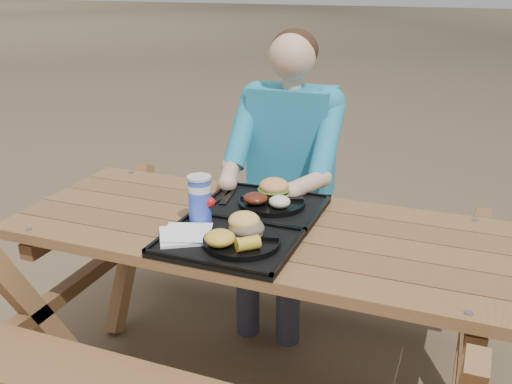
% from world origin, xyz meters
% --- Properties ---
extents(picnic_table, '(1.80, 1.49, 0.75)m').
position_xyz_m(picnic_table, '(0.00, 0.00, 0.38)').
color(picnic_table, '#999999').
rests_on(picnic_table, ground).
extents(tray_near, '(0.45, 0.35, 0.02)m').
position_xyz_m(tray_near, '(-0.03, -0.20, 0.76)').
color(tray_near, black).
rests_on(tray_near, picnic_table).
extents(tray_far, '(0.45, 0.35, 0.02)m').
position_xyz_m(tray_far, '(-0.02, 0.15, 0.76)').
color(tray_far, black).
rests_on(tray_far, picnic_table).
extents(plate_near, '(0.26, 0.26, 0.02)m').
position_xyz_m(plate_near, '(0.03, -0.20, 0.78)').
color(plate_near, black).
rests_on(plate_near, tray_near).
extents(plate_far, '(0.26, 0.26, 0.02)m').
position_xyz_m(plate_far, '(0.01, 0.16, 0.78)').
color(plate_far, black).
rests_on(plate_far, tray_far).
extents(napkin_stack, '(0.22, 0.22, 0.02)m').
position_xyz_m(napkin_stack, '(-0.18, -0.22, 0.78)').
color(napkin_stack, white).
rests_on(napkin_stack, tray_near).
extents(soda_cup, '(0.08, 0.08, 0.17)m').
position_xyz_m(soda_cup, '(-0.18, -0.09, 0.85)').
color(soda_cup, blue).
rests_on(soda_cup, tray_near).
extents(condiment_bbq, '(0.05, 0.05, 0.03)m').
position_xyz_m(condiment_bbq, '(-0.04, -0.08, 0.78)').
color(condiment_bbq, black).
rests_on(condiment_bbq, tray_near).
extents(condiment_mustard, '(0.05, 0.05, 0.03)m').
position_xyz_m(condiment_mustard, '(0.03, -0.08, 0.78)').
color(condiment_mustard, '#FFF71C').
rests_on(condiment_mustard, tray_near).
extents(sandwich, '(0.11, 0.11, 0.12)m').
position_xyz_m(sandwich, '(0.03, -0.17, 0.85)').
color(sandwich, '#F2B655').
rests_on(sandwich, plate_near).
extents(mac_cheese, '(0.10, 0.10, 0.05)m').
position_xyz_m(mac_cheese, '(-0.02, -0.27, 0.82)').
color(mac_cheese, gold).
rests_on(mac_cheese, plate_near).
extents(corn_cob, '(0.11, 0.11, 0.04)m').
position_xyz_m(corn_cob, '(0.08, -0.27, 0.81)').
color(corn_cob, gold).
rests_on(corn_cob, plate_near).
extents(cutlery_far, '(0.05, 0.17, 0.01)m').
position_xyz_m(cutlery_far, '(-0.19, 0.17, 0.77)').
color(cutlery_far, black).
rests_on(cutlery_far, tray_far).
extents(burger, '(0.12, 0.12, 0.11)m').
position_xyz_m(burger, '(-0.01, 0.21, 0.84)').
color(burger, '#EC9453').
rests_on(burger, plate_far).
extents(baked_beans, '(0.09, 0.09, 0.04)m').
position_xyz_m(baked_beans, '(-0.04, 0.10, 0.81)').
color(baked_beans, '#531E10').
rests_on(baked_beans, plate_far).
extents(potato_salad, '(0.08, 0.08, 0.05)m').
position_xyz_m(potato_salad, '(0.06, 0.10, 0.81)').
color(potato_salad, beige).
rests_on(potato_salad, plate_far).
extents(diner, '(0.48, 0.84, 1.28)m').
position_xyz_m(diner, '(-0.09, 0.68, 0.64)').
color(diner, '#1CB9C6').
rests_on(diner, ground).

